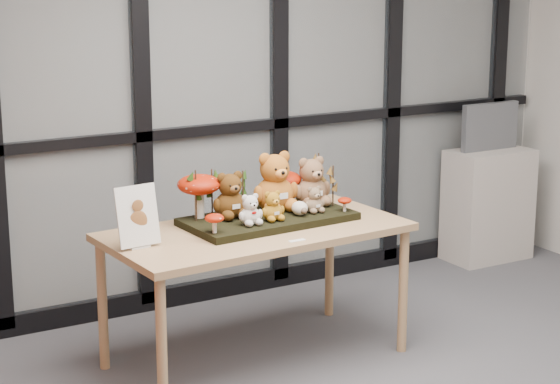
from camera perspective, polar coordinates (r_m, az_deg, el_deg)
room_shell at (r=3.89m, az=12.55°, el=7.12°), size 5.00×5.00×5.00m
glass_partition at (r=5.96m, az=-3.83°, el=7.02°), size 4.90×0.06×2.78m
display_table at (r=5.16m, az=-1.38°, el=-2.76°), size 1.56×0.85×0.71m
diorama_tray at (r=5.24m, az=-0.66°, el=-1.53°), size 0.90×0.49×0.04m
bear_pooh_yellow at (r=5.30m, az=-0.32°, el=0.78°), size 0.28×0.25×0.34m
bear_brown_medium at (r=5.17m, az=-2.84°, el=-0.02°), size 0.21×0.19×0.26m
bear_tan_back at (r=5.41m, az=1.77°, el=0.75°), size 0.23×0.21×0.29m
bear_small_yellow at (r=5.12m, az=-0.43°, el=-0.68°), size 0.14×0.12×0.17m
bear_white_bow at (r=5.04m, az=-1.69°, el=-0.89°), size 0.14×0.13×0.17m
bear_beige_small at (r=5.28m, az=1.93°, el=-0.34°), size 0.12×0.11×0.15m
plush_cream_hedgehog at (r=5.23m, az=1.12°, el=-0.88°), size 0.07×0.06×0.08m
mushroom_back_left at (r=5.18m, az=-4.57°, el=-0.12°), size 0.22×0.22×0.25m
mushroom_back_right at (r=5.42m, az=0.25°, el=0.32°), size 0.18×0.18×0.20m
mushroom_front_left at (r=4.91m, az=-3.71°, el=-1.72°), size 0.09×0.09×0.11m
mushroom_front_right at (r=5.32m, az=3.66°, el=-0.66°), size 0.07×0.07×0.08m
sprig_green_far_left at (r=5.12m, az=-4.75°, el=-0.20°), size 0.05×0.05×0.26m
sprig_green_mid_left at (r=5.22m, az=-3.85°, el=-0.01°), size 0.05×0.05×0.25m
sprig_dry_far_right at (r=5.49m, az=2.18°, el=0.82°), size 0.05×0.05×0.27m
sprig_dry_mid_right at (r=5.41m, az=3.00°, el=0.36°), size 0.05×0.05×0.22m
sprig_green_centre at (r=5.32m, az=-2.10°, el=0.10°), size 0.05×0.05×0.21m
sign_holder at (r=4.82m, az=-8.01°, el=-1.52°), size 0.22×0.08×0.30m
label_card at (r=4.92m, az=0.96°, el=-2.75°), size 0.09×0.03×0.00m
cabinet at (r=7.08m, az=11.62°, el=-0.71°), size 0.57×0.33×0.76m
monitor at (r=6.99m, az=11.73°, el=3.63°), size 0.45×0.05×0.32m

